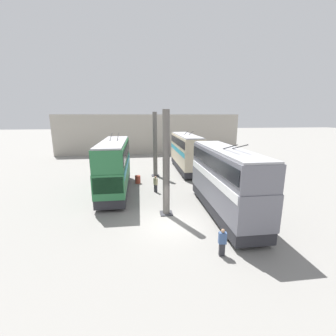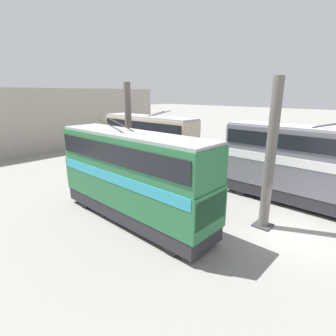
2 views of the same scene
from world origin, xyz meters
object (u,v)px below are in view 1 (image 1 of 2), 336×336
at_px(bus_left_far, 186,150).
at_px(bus_right_far, 115,164).
at_px(person_by_left_row, 222,242).
at_px(oil_drum, 138,179).
at_px(bus_left_near, 225,178).
at_px(person_aisle_midway, 156,184).

relative_size(bus_left_far, bus_right_far, 1.04).
bearing_deg(person_by_left_row, oil_drum, 24.23).
height_order(bus_left_near, bus_left_far, bus_left_near).
xyz_separation_m(person_by_left_row, oil_drum, (14.25, 4.60, -0.39)).
xyz_separation_m(bus_left_near, person_aisle_midway, (5.79, 4.85, -2.06)).
bearing_deg(bus_left_far, oil_drum, 129.13).
distance_m(bus_left_far, person_by_left_row, 19.85).
height_order(bus_left_far, bus_right_far, bus_right_far).
xyz_separation_m(person_by_left_row, person_aisle_midway, (10.95, 2.82, 0.04)).
bearing_deg(bus_right_far, bus_left_near, -125.94).
distance_m(bus_left_far, bus_right_far, 11.98).
height_order(bus_left_near, person_by_left_row, bus_left_near).
xyz_separation_m(bus_left_far, person_aisle_midway, (-8.70, 4.85, -1.96)).
relative_size(bus_right_far, person_by_left_row, 6.60).
height_order(bus_right_far, person_aisle_midway, bus_right_far).
distance_m(person_by_left_row, oil_drum, 14.98).
bearing_deg(oil_drum, bus_left_near, -143.87).
distance_m(bus_left_near, person_by_left_row, 5.93).
xyz_separation_m(bus_right_far, person_aisle_midway, (-0.60, -3.97, -2.03)).
xyz_separation_m(bus_right_far, person_by_left_row, (-11.55, -6.78, -2.08)).
distance_m(person_by_left_row, person_aisle_midway, 11.30).
relative_size(bus_left_near, person_by_left_row, 6.47).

